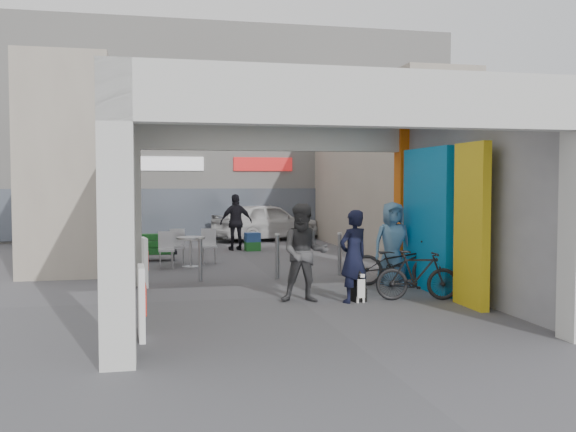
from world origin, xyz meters
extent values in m
plane|color=#4F4F53|center=(0.00, 0.00, 0.00)|extent=(90.00, 90.00, 0.00)
cube|color=silver|center=(-3.00, -4.00, 1.75)|extent=(0.40, 0.40, 3.50)
cube|color=silver|center=(-3.00, 2.00, 1.75)|extent=(0.40, 0.40, 3.50)
cube|color=orange|center=(3.00, 2.00, 1.75)|extent=(0.40, 0.40, 3.50)
plane|color=beige|center=(-3.00, -1.00, 1.75)|extent=(0.00, 6.40, 6.40)
plane|color=#A6A6AC|center=(3.00, -1.00, 1.75)|extent=(0.00, 6.40, 6.40)
cube|color=#0B7BBB|center=(2.70, 0.20, 1.40)|extent=(0.15, 2.00, 2.80)
cube|color=yellow|center=(2.70, -1.60, 1.40)|extent=(0.15, 1.00, 2.80)
plane|color=beige|center=(0.00, -1.00, 3.50)|extent=(6.40, 6.40, 0.00)
cube|color=silver|center=(0.00, 2.05, 3.15)|extent=(6.40, 0.30, 0.70)
cube|color=silver|center=(0.00, -4.05, 3.15)|extent=(6.40, 0.30, 0.70)
cube|color=silver|center=(0.00, 2.22, 3.10)|extent=(4.20, 0.05, 0.55)
cube|color=silver|center=(0.00, 14.00, 4.00)|extent=(18.00, 4.00, 8.00)
cube|color=#515966|center=(0.00, 11.95, 1.00)|extent=(16.20, 0.06, 1.80)
cube|color=white|center=(-2.00, 11.96, 2.80)|extent=(2.60, 0.06, 0.50)
cube|color=red|center=(1.50, 11.96, 2.80)|extent=(2.20, 0.06, 0.50)
cube|color=#B2A794|center=(-4.50, 7.50, 2.50)|extent=(2.00, 9.00, 5.00)
cube|color=#B2A794|center=(4.50, 7.50, 2.50)|extent=(2.00, 9.00, 5.00)
cylinder|color=gray|center=(-1.58, 2.24, 0.47)|extent=(0.09, 0.09, 0.93)
cylinder|color=gray|center=(0.11, 2.23, 0.49)|extent=(0.09, 0.09, 0.98)
cylinder|color=gray|center=(1.61, 2.48, 0.48)|extent=(0.09, 0.09, 0.96)
cube|color=silver|center=(-2.75, -2.74, 0.50)|extent=(0.10, 0.55, 1.00)
cube|color=red|center=(-2.71, -2.74, 0.55)|extent=(0.06, 0.39, 0.40)
cube|color=silver|center=(-2.75, 1.78, 0.50)|extent=(0.16, 0.56, 1.00)
cube|color=red|center=(-2.71, 1.78, 0.55)|extent=(0.10, 0.39, 0.40)
cylinder|color=#B4B4BA|center=(-1.63, 4.64, 0.37)|extent=(0.06, 0.06, 0.73)
cylinder|color=#B4B4BA|center=(-1.63, 4.64, 0.01)|extent=(0.45, 0.45, 0.02)
cylinder|color=#B4B4BA|center=(-1.63, 4.64, 0.73)|extent=(0.71, 0.71, 0.05)
cube|color=#B4B4BA|center=(-2.24, 4.44, 0.23)|extent=(0.39, 0.39, 0.46)
cube|color=#B4B4BA|center=(-2.24, 4.62, 0.68)|extent=(0.39, 0.05, 0.46)
cube|color=#B4B4BA|center=(-1.12, 5.15, 0.23)|extent=(0.39, 0.39, 0.46)
cube|color=#B4B4BA|center=(-1.12, 5.33, 0.68)|extent=(0.39, 0.05, 0.46)
cube|color=#B4B4BA|center=(-1.94, 5.25, 0.23)|extent=(0.39, 0.39, 0.46)
cube|color=#B4B4BA|center=(-1.94, 5.43, 0.68)|extent=(0.39, 0.05, 0.46)
cube|color=black|center=(-2.46, 6.18, 0.14)|extent=(1.09, 0.54, 0.27)
cube|color=#1B6029|center=(-2.46, 6.04, 0.27)|extent=(0.91, 0.32, 0.16)
cube|color=#1B6029|center=(-2.46, 6.18, 0.45)|extent=(0.91, 0.32, 0.16)
cube|color=#1B6029|center=(-2.46, 6.31, 0.63)|extent=(0.91, 0.32, 0.16)
cube|color=#1B6029|center=(0.48, 8.10, 0.14)|extent=(0.48, 0.39, 0.28)
cube|color=navy|center=(0.48, 8.10, 0.42)|extent=(0.48, 0.39, 0.28)
cube|color=black|center=(0.99, -0.64, 0.12)|extent=(0.24, 0.31, 0.24)
cube|color=black|center=(0.99, -0.77, 0.30)|extent=(0.19, 0.16, 0.35)
cube|color=white|center=(0.99, -0.86, 0.26)|extent=(0.15, 0.03, 0.33)
cylinder|color=white|center=(0.94, -0.84, 0.14)|extent=(0.04, 0.04, 0.28)
cylinder|color=white|center=(1.05, -0.84, 0.14)|extent=(0.04, 0.04, 0.28)
sphere|color=black|center=(0.99, -0.79, 0.51)|extent=(0.19, 0.19, 0.19)
cube|color=white|center=(0.99, -0.89, 0.49)|extent=(0.08, 0.12, 0.06)
cone|color=black|center=(0.94, -0.75, 0.60)|extent=(0.07, 0.07, 0.08)
cone|color=black|center=(1.04, -0.75, 0.60)|extent=(0.07, 0.07, 0.08)
imported|color=black|center=(0.88, -0.77, 0.82)|extent=(0.71, 0.60, 1.64)
imported|color=#444447|center=(0.04, -0.55, 0.87)|extent=(0.98, 0.84, 1.75)
imported|color=#5E8FB8|center=(2.31, 0.98, 0.86)|extent=(0.85, 0.56, 1.72)
imported|color=black|center=(0.01, 8.38, 0.88)|extent=(1.09, 0.59, 1.76)
imported|color=black|center=(2.30, 0.70, 0.49)|extent=(1.95, 1.42, 0.98)
imported|color=black|center=(2.07, -0.83, 0.45)|extent=(1.55, 0.68, 0.90)
imported|color=silver|center=(1.53, 11.50, 0.69)|extent=(4.37, 3.12, 1.38)
camera|label=1|loc=(-2.63, -11.53, 2.12)|focal=40.00mm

